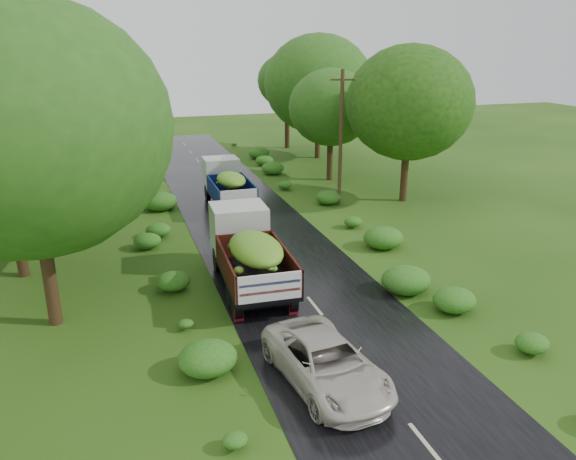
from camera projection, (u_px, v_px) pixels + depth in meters
name	position (u px, v px, depth m)	size (l,w,h in m)	color
ground	(359.00, 361.00, 17.64)	(120.00, 120.00, 0.00)	#1D420E
road	(306.00, 295.00, 22.14)	(6.50, 80.00, 0.02)	black
road_lines	(298.00, 285.00, 23.04)	(0.12, 69.60, 0.00)	#BFB78C
truck_near	(248.00, 248.00, 22.59)	(2.63, 6.81, 2.82)	black
truck_far	(227.00, 182.00, 33.57)	(2.23, 6.12, 2.56)	black
car	(326.00, 363.00, 16.25)	(2.31, 5.00, 1.39)	beige
utility_pole	(341.00, 137.00, 32.94)	(1.37, 0.47, 7.98)	#382616
trees_left	(37.00, 91.00, 29.76)	(6.60, 35.51, 10.04)	black
trees_right	(335.00, 93.00, 41.53)	(6.00, 22.76, 7.99)	black
shrubs	(250.00, 220.00, 30.14)	(11.90, 44.00, 0.70)	#185714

